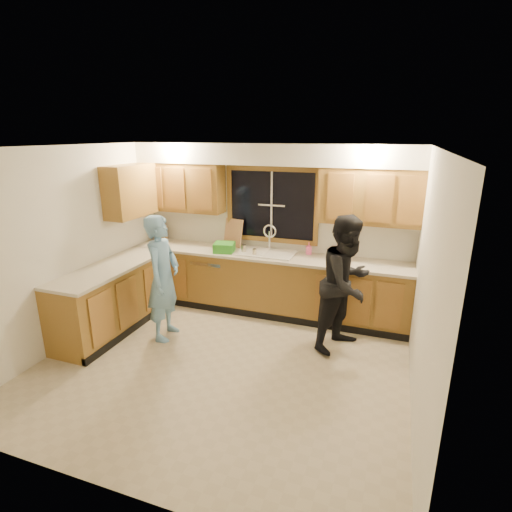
{
  "coord_description": "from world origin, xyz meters",
  "views": [
    {
      "loc": [
        1.77,
        -3.79,
        2.63
      ],
      "look_at": [
        0.19,
        0.65,
        1.18
      ],
      "focal_mm": 28.0,
      "sensor_mm": 36.0,
      "label": 1
    }
  ],
  "objects_px": {
    "dishwasher": "(214,279)",
    "knife_block": "(163,234)",
    "stove": "(84,315)",
    "soap_bottle": "(309,248)",
    "sink": "(265,257)",
    "man": "(163,278)",
    "woman": "(347,284)",
    "dish_crate": "(224,247)",
    "bowl": "(341,258)"
  },
  "relations": [
    {
      "from": "dish_crate",
      "to": "soap_bottle",
      "type": "height_order",
      "value": "soap_bottle"
    },
    {
      "from": "stove",
      "to": "knife_block",
      "type": "height_order",
      "value": "knife_block"
    },
    {
      "from": "knife_block",
      "to": "soap_bottle",
      "type": "height_order",
      "value": "knife_block"
    },
    {
      "from": "sink",
      "to": "bowl",
      "type": "relative_size",
      "value": 3.88
    },
    {
      "from": "sink",
      "to": "dish_crate",
      "type": "distance_m",
      "value": 0.64
    },
    {
      "from": "dishwasher",
      "to": "soap_bottle",
      "type": "xyz_separation_m",
      "value": [
        1.46,
        0.21,
        0.6
      ]
    },
    {
      "from": "woman",
      "to": "bowl",
      "type": "height_order",
      "value": "woman"
    },
    {
      "from": "dishwasher",
      "to": "stove",
      "type": "bearing_deg",
      "value": -117.69
    },
    {
      "from": "dishwasher",
      "to": "soap_bottle",
      "type": "relative_size",
      "value": 4.69
    },
    {
      "from": "dish_crate",
      "to": "soap_bottle",
      "type": "xyz_separation_m",
      "value": [
        1.23,
        0.31,
        0.02
      ]
    },
    {
      "from": "knife_block",
      "to": "dish_crate",
      "type": "height_order",
      "value": "knife_block"
    },
    {
      "from": "sink",
      "to": "stove",
      "type": "xyz_separation_m",
      "value": [
        -1.8,
        -1.82,
        -0.41
      ]
    },
    {
      "from": "dish_crate",
      "to": "bowl",
      "type": "relative_size",
      "value": 1.34
    },
    {
      "from": "dishwasher",
      "to": "knife_block",
      "type": "bearing_deg",
      "value": 170.36
    },
    {
      "from": "knife_block",
      "to": "stove",
      "type": "bearing_deg",
      "value": -110.58
    },
    {
      "from": "stove",
      "to": "soap_bottle",
      "type": "xyz_separation_m",
      "value": [
        2.41,
        2.02,
        0.56
      ]
    },
    {
      "from": "dishwasher",
      "to": "man",
      "type": "distance_m",
      "value": 1.28
    },
    {
      "from": "woman",
      "to": "stove",
      "type": "bearing_deg",
      "value": 137.78
    },
    {
      "from": "stove",
      "to": "soap_bottle",
      "type": "relative_size",
      "value": 5.15
    },
    {
      "from": "knife_block",
      "to": "soap_bottle",
      "type": "bearing_deg",
      "value": -20.82
    },
    {
      "from": "stove",
      "to": "bowl",
      "type": "relative_size",
      "value": 4.06
    },
    {
      "from": "stove",
      "to": "dish_crate",
      "type": "height_order",
      "value": "dish_crate"
    },
    {
      "from": "sink",
      "to": "bowl",
      "type": "height_order",
      "value": "sink"
    },
    {
      "from": "stove",
      "to": "knife_block",
      "type": "xyz_separation_m",
      "value": [
        -0.04,
        1.98,
        0.59
      ]
    },
    {
      "from": "stove",
      "to": "woman",
      "type": "xyz_separation_m",
      "value": [
        3.08,
        1.13,
        0.41
      ]
    },
    {
      "from": "dishwasher",
      "to": "woman",
      "type": "xyz_separation_m",
      "value": [
        2.13,
        -0.68,
        0.45
      ]
    },
    {
      "from": "sink",
      "to": "man",
      "type": "xyz_separation_m",
      "value": [
        -1.0,
        -1.21,
        -0.03
      ]
    },
    {
      "from": "sink",
      "to": "bowl",
      "type": "distance_m",
      "value": 1.11
    },
    {
      "from": "dishwasher",
      "to": "man",
      "type": "xyz_separation_m",
      "value": [
        -0.15,
        -1.2,
        0.42
      ]
    },
    {
      "from": "man",
      "to": "bowl",
      "type": "relative_size",
      "value": 7.5
    },
    {
      "from": "sink",
      "to": "woman",
      "type": "bearing_deg",
      "value": -28.53
    },
    {
      "from": "stove",
      "to": "soap_bottle",
      "type": "distance_m",
      "value": 3.19
    },
    {
      "from": "stove",
      "to": "knife_block",
      "type": "distance_m",
      "value": 2.06
    },
    {
      "from": "dishwasher",
      "to": "bowl",
      "type": "height_order",
      "value": "bowl"
    },
    {
      "from": "woman",
      "to": "dish_crate",
      "type": "xyz_separation_m",
      "value": [
        -1.9,
        0.58,
        0.13
      ]
    },
    {
      "from": "man",
      "to": "soap_bottle",
      "type": "distance_m",
      "value": 2.15
    },
    {
      "from": "dishwasher",
      "to": "knife_block",
      "type": "height_order",
      "value": "knife_block"
    },
    {
      "from": "stove",
      "to": "bowl",
      "type": "distance_m",
      "value": 3.5
    },
    {
      "from": "man",
      "to": "woman",
      "type": "xyz_separation_m",
      "value": [
        2.28,
        0.52,
        0.03
      ]
    },
    {
      "from": "stove",
      "to": "soap_bottle",
      "type": "height_order",
      "value": "soap_bottle"
    },
    {
      "from": "soap_bottle",
      "to": "stove",
      "type": "bearing_deg",
      "value": -140.05
    },
    {
      "from": "sink",
      "to": "dish_crate",
      "type": "relative_size",
      "value": 2.89
    },
    {
      "from": "dishwasher",
      "to": "dish_crate",
      "type": "distance_m",
      "value": 0.63
    },
    {
      "from": "dish_crate",
      "to": "sink",
      "type": "bearing_deg",
      "value": 10.72
    },
    {
      "from": "woman",
      "to": "dish_crate",
      "type": "height_order",
      "value": "woman"
    },
    {
      "from": "soap_bottle",
      "to": "bowl",
      "type": "relative_size",
      "value": 0.79
    },
    {
      "from": "dish_crate",
      "to": "stove",
      "type": "bearing_deg",
      "value": -124.74
    },
    {
      "from": "man",
      "to": "woman",
      "type": "distance_m",
      "value": 2.34
    },
    {
      "from": "man",
      "to": "sink",
      "type": "bearing_deg",
      "value": -46.22
    },
    {
      "from": "woman",
      "to": "bowl",
      "type": "relative_size",
      "value": 7.76
    }
  ]
}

